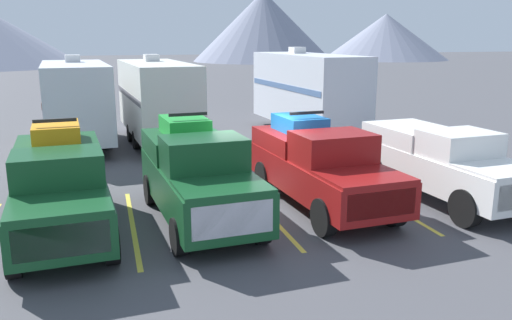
{
  "coord_description": "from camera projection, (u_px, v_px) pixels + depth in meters",
  "views": [
    {
      "loc": [
        -3.92,
        -13.55,
        4.53
      ],
      "look_at": [
        0.0,
        0.03,
        1.2
      ],
      "focal_mm": 36.94,
      "sensor_mm": 36.0,
      "label": 1
    }
  ],
  "objects": [
    {
      "name": "camper_trailer_c",
      "position": [
        307.0,
        89.0,
        24.46
      ],
      "size": [
        3.01,
        9.1,
        4.03
      ],
      "color": "silver",
      "rests_on": "ground"
    },
    {
      "name": "camper_trailer_b",
      "position": [
        157.0,
        98.0,
        22.34
      ],
      "size": [
        2.95,
        8.49,
        3.76
      ],
      "color": "silver",
      "rests_on": "ground"
    },
    {
      "name": "pickup_truck_d",
      "position": [
        441.0,
        161.0,
        14.79
      ],
      "size": [
        2.42,
        5.79,
        2.06
      ],
      "color": "white",
      "rests_on": "ground"
    },
    {
      "name": "pickup_truck_b",
      "position": [
        197.0,
        173.0,
        13.13
      ],
      "size": [
        2.45,
        5.61,
        2.61
      ],
      "color": "#144723",
      "rests_on": "ground"
    },
    {
      "name": "pickup_truck_a",
      "position": [
        60.0,
        184.0,
        12.16
      ],
      "size": [
        2.44,
        5.7,
        2.61
      ],
      "color": "#144723",
      "rests_on": "ground"
    },
    {
      "name": "lot_stripe_d",
      "position": [
        384.0,
        201.0,
        14.79
      ],
      "size": [
        0.12,
        5.5,
        0.01
      ],
      "primitive_type": "cube",
      "color": "gold",
      "rests_on": "ground"
    },
    {
      "name": "ground_plane",
      "position": [
        256.0,
        202.0,
        14.77
      ],
      "size": [
        240.0,
        240.0,
        0.0
      ],
      "primitive_type": "plane",
      "color": "#47474C"
    },
    {
      "name": "pickup_truck_c",
      "position": [
        319.0,
        164.0,
        14.27
      ],
      "size": [
        2.5,
        5.8,
        2.47
      ],
      "color": "maroon",
      "rests_on": "ground"
    },
    {
      "name": "mountain_ridge",
      "position": [
        16.0,
        20.0,
        79.61
      ],
      "size": [
        123.94,
        40.34,
        17.79
      ],
      "color": "gray",
      "rests_on": "ground"
    },
    {
      "name": "camper_trailer_a",
      "position": [
        76.0,
        100.0,
        21.62
      ],
      "size": [
        2.98,
        7.85,
        3.76
      ],
      "color": "silver",
      "rests_on": "ground"
    },
    {
      "name": "lot_stripe_b",
      "position": [
        133.0,
        225.0,
        12.92
      ],
      "size": [
        0.12,
        5.5,
        0.01
      ],
      "primitive_type": "cube",
      "color": "gold",
      "rests_on": "ground"
    },
    {
      "name": "lot_stripe_c",
      "position": [
        267.0,
        213.0,
        13.86
      ],
      "size": [
        0.12,
        5.5,
        0.01
      ],
      "primitive_type": "cube",
      "color": "gold",
      "rests_on": "ground"
    },
    {
      "name": "lot_stripe_e",
      "position": [
        487.0,
        192.0,
        15.72
      ],
      "size": [
        0.12,
        5.5,
        0.01
      ],
      "primitive_type": "cube",
      "color": "gold",
      "rests_on": "ground"
    }
  ]
}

